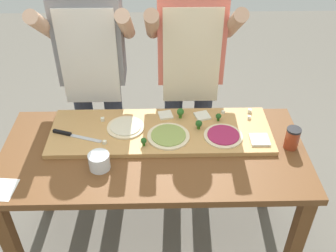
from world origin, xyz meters
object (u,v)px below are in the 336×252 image
pizza_slice_near_left (260,140)px  cheese_crumble_d (103,119)px  broccoli_floret_center_right (144,141)px  cheese_crumble_b (249,117)px  pizza_whole_cheese_artichoke (126,127)px  prep_table (154,165)px  chefs_knife (70,134)px  sauce_jar (292,138)px  broccoli_floret_back_left (218,116)px  pizza_whole_beet_magenta (223,136)px  cook_left (93,65)px  pizza_slice_center (166,115)px  flour_cup (99,162)px  cook_right (190,64)px  broccoli_floret_front_left (180,112)px  recipe_note (3,190)px  pizza_slice_far_left (202,116)px  cheese_crumble_e (250,111)px  cheese_crumble_a (105,142)px  pizza_whole_pesto_green (168,136)px  broccoli_floret_front_right (199,124)px  cheese_crumble_c (223,112)px

pizza_slice_near_left → cheese_crumble_d: (-0.87, 0.20, 0.00)m
broccoli_floret_center_right → cheese_crumble_b: 0.65m
pizza_whole_cheese_artichoke → broccoli_floret_center_right: 0.19m
prep_table → pizza_whole_cheese_artichoke: bearing=134.1°
chefs_knife → sauce_jar: sauce_jar is taller
broccoli_floret_back_left → sauce_jar: bearing=-30.1°
chefs_knife → prep_table: bearing=-12.7°
prep_table → pizza_whole_beet_magenta: (0.38, 0.07, 0.14)m
pizza_slice_near_left → cook_left: (-0.95, 0.54, 0.18)m
pizza_slice_center → flour_cup: 0.53m
chefs_knife → broccoli_floret_back_left: bearing=8.1°
prep_table → cook_left: cook_left is taller
cheese_crumble_b → sauce_jar: sauce_jar is taller
prep_table → chefs_knife: 0.49m
flour_cup → cook_right: (0.50, 0.70, 0.17)m
cheese_crumble_d → cook_right: (0.52, 0.34, 0.17)m
cheese_crumble_d → cook_right: size_ratio=0.01×
prep_table → pizza_slice_near_left: bearing=3.6°
pizza_whole_cheese_artichoke → broccoli_floret_front_left: (0.31, 0.09, 0.03)m
broccoli_floret_back_left → recipe_note: bearing=-155.6°
pizza_whole_cheese_artichoke → broccoli_floret_front_left: 0.33m
broccoli_floret_front_left → cook_left: size_ratio=0.04×
broccoli_floret_front_left → cheese_crumble_d: size_ratio=3.06×
chefs_knife → cook_left: (0.08, 0.47, 0.18)m
pizza_slice_far_left → cheese_crumble_e: size_ratio=3.81×
broccoli_floret_front_left → cheese_crumble_e: (0.42, 0.04, -0.03)m
cheese_crumble_a → cook_left: cook_left is taller
sauce_jar → cook_left: size_ratio=0.07×
broccoli_floret_center_right → broccoli_floret_front_left: 0.32m
pizza_whole_pesto_green → broccoli_floret_front_left: (0.07, 0.18, 0.03)m
pizza_slice_center → cheese_crumble_e: bearing=2.9°
cheese_crumble_b → cook_right: size_ratio=0.01×
broccoli_floret_front_right → cheese_crumble_c: (0.16, 0.15, -0.03)m
broccoli_floret_front_left → cook_right: size_ratio=0.04×
pizza_slice_far_left → sauce_jar: 0.52m
cheese_crumble_a → recipe_note: 0.55m
cheese_crumble_a → cheese_crumble_b: size_ratio=1.04×
broccoli_floret_front_left → recipe_note: size_ratio=0.43×
pizza_whole_beet_magenta → flour_cup: size_ratio=1.98×
cheese_crumble_c → cheese_crumble_d: bearing=-175.3°
chefs_knife → pizza_slice_near_left: size_ratio=2.75×
broccoli_floret_front_left → chefs_knife: bearing=-166.1°
broccoli_floret_center_right → broccoli_floret_front_right: bearing=24.4°
cheese_crumble_c → flour_cup: size_ratio=0.16×
pizza_whole_cheese_artichoke → cheese_crumble_d: bearing=152.4°
broccoli_floret_back_left → recipe_note: 1.20m
cheese_crumble_c → cheese_crumble_e: (0.16, 0.01, 0.00)m
chefs_knife → cheese_crumble_c: (0.87, 0.19, 0.00)m
cheese_crumble_c → cook_left: cook_left is taller
chefs_knife → flour_cup: 0.30m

